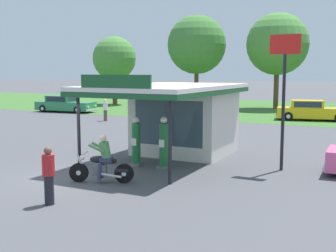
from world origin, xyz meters
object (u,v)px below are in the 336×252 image
object	(u,v)px
motorcycle_with_rider	(102,163)
parked_car_second_row_spare	(186,108)
parked_car_back_row_centre_left	(312,111)
bystander_leaning_by_kiosk	(49,174)
gas_pump_nearside	(136,143)
roadside_pole_sign	(284,79)
gas_pump_offside	(164,145)
parked_car_back_row_far_right	(65,104)
bystander_standing_back_lot	(105,110)

from	to	relation	value
motorcycle_with_rider	parked_car_second_row_spare	distance (m)	21.15
parked_car_second_row_spare	parked_car_back_row_centre_left	distance (m)	9.66
bystander_leaning_by_kiosk	parked_car_back_row_centre_left	bearing A→B (deg)	82.60
gas_pump_nearside	motorcycle_with_rider	world-z (taller)	gas_pump_nearside
parked_car_second_row_spare	roadside_pole_sign	distance (m)	19.41
gas_pump_offside	parked_car_back_row_far_right	xyz separation A→B (m)	(-18.49, 16.17, -0.22)
parked_car_back_row_centre_left	bystander_standing_back_lot	size ratio (longest dim) A/B	3.51
parked_car_back_row_far_right	bystander_standing_back_lot	distance (m)	8.48
parked_car_second_row_spare	parked_car_back_row_far_right	xyz separation A→B (m)	(-11.46, -1.30, -0.05)
parked_car_back_row_far_right	bystander_standing_back_lot	size ratio (longest dim) A/B	3.57
parked_car_back_row_far_right	bystander_standing_back_lot	xyz separation A→B (m)	(7.38, -4.18, 0.16)
motorcycle_with_rider	bystander_standing_back_lot	distance (m)	17.97
motorcycle_with_rider	roadside_pole_sign	bearing A→B (deg)	42.66
bystander_standing_back_lot	roadside_pole_sign	distance (m)	18.46
parked_car_back_row_far_right	parked_car_back_row_centre_left	xyz separation A→B (m)	(20.93, 3.22, 0.01)
parked_car_second_row_spare	gas_pump_offside	bearing A→B (deg)	-68.09
gas_pump_nearside	bystander_leaning_by_kiosk	world-z (taller)	gas_pump_nearside
bystander_standing_back_lot	roadside_pole_sign	world-z (taller)	roadside_pole_sign
gas_pump_nearside	bystander_standing_back_lot	size ratio (longest dim) A/B	1.20
gas_pump_offside	bystander_leaning_by_kiosk	bearing A→B (deg)	-98.19
gas_pump_offside	motorcycle_with_rider	world-z (taller)	gas_pump_offside
gas_pump_nearside	gas_pump_offside	bearing A→B (deg)	0.00
gas_pump_nearside	parked_car_second_row_spare	world-z (taller)	gas_pump_nearside
roadside_pole_sign	parked_car_second_row_spare	bearing A→B (deg)	125.08
bystander_leaning_by_kiosk	roadside_pole_sign	size ratio (longest dim) A/B	0.33
bystander_leaning_by_kiosk	motorcycle_with_rider	bearing A→B (deg)	91.65
motorcycle_with_rider	parked_car_back_row_far_right	distance (m)	25.87
parked_car_back_row_far_right	bystander_leaning_by_kiosk	size ratio (longest dim) A/B	3.52
gas_pump_offside	bystander_leaning_by_kiosk	distance (m)	5.42
parked_car_back_row_far_right	bystander_leaning_by_kiosk	bearing A→B (deg)	-50.55
parked_car_back_row_centre_left	bystander_leaning_by_kiosk	bearing A→B (deg)	-97.40
parked_car_second_row_spare	bystander_leaning_by_kiosk	size ratio (longest dim) A/B	3.53
gas_pump_offside	bystander_standing_back_lot	bearing A→B (deg)	132.81
bystander_leaning_by_kiosk	bystander_standing_back_lot	xyz separation A→B (m)	(-10.34, 17.35, -0.01)
motorcycle_with_rider	bystander_leaning_by_kiosk	world-z (taller)	bystander_leaning_by_kiosk
gas_pump_offside	roadside_pole_sign	size ratio (longest dim) A/B	0.40
motorcycle_with_rider	gas_pump_nearside	bearing A→B (deg)	97.58
gas_pump_nearside	bystander_leaning_by_kiosk	size ratio (longest dim) A/B	1.18
gas_pump_offside	parked_car_back_row_centre_left	world-z (taller)	gas_pump_offside
parked_car_second_row_spare	motorcycle_with_rider	bearing A→B (deg)	-73.01
gas_pump_offside	motorcycle_with_rider	distance (m)	2.90
parked_car_back_row_centre_left	bystander_standing_back_lot	bearing A→B (deg)	-151.37
gas_pump_offside	roadside_pole_sign	bearing A→B (deg)	23.26
bystander_standing_back_lot	roadside_pole_sign	xyz separation A→B (m)	(15.13, -10.26, 2.54)
parked_car_back_row_centre_left	motorcycle_with_rider	bearing A→B (deg)	-98.44
motorcycle_with_rider	parked_car_back_row_centre_left	bearing A→B (deg)	81.56
parked_car_back_row_far_right	roadside_pole_sign	bearing A→B (deg)	-32.67
parked_car_second_row_spare	parked_car_back_row_far_right	distance (m)	11.53
motorcycle_with_rider	parked_car_second_row_spare	size ratio (longest dim) A/B	0.36
motorcycle_with_rider	parked_car_back_row_far_right	world-z (taller)	motorcycle_with_rider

